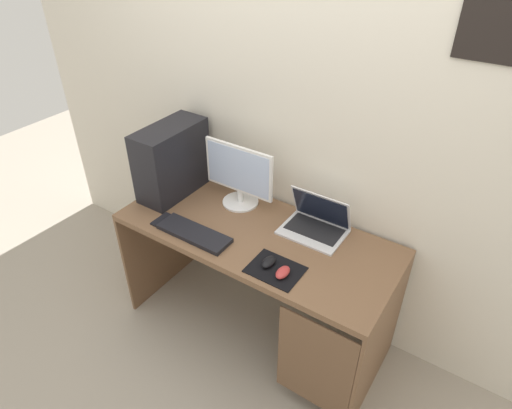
# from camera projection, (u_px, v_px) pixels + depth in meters

# --- Properties ---
(ground_plane) EXTENTS (8.00, 8.00, 0.00)m
(ground_plane) POSITION_uv_depth(u_px,v_px,m) (256.00, 327.00, 2.83)
(ground_plane) COLOR #9E9384
(wall_back) EXTENTS (4.00, 0.05, 2.60)m
(wall_back) POSITION_uv_depth(u_px,v_px,m) (295.00, 118.00, 2.34)
(wall_back) COLOR beige
(wall_back) RESTS_ON ground_plane
(desk) EXTENTS (1.54, 0.66, 0.78)m
(desk) POSITION_uv_depth(u_px,v_px,m) (258.00, 256.00, 2.46)
(desk) COLOR brown
(desk) RESTS_ON ground_plane
(pc_tower) EXTENTS (0.21, 0.46, 0.43)m
(pc_tower) POSITION_uv_depth(u_px,v_px,m) (172.00, 160.00, 2.60)
(pc_tower) COLOR black
(pc_tower) RESTS_ON desk
(monitor) EXTENTS (0.44, 0.21, 0.38)m
(monitor) POSITION_uv_depth(u_px,v_px,m) (239.00, 176.00, 2.50)
(monitor) COLOR white
(monitor) RESTS_ON desk
(laptop) EXTENTS (0.34, 0.25, 0.22)m
(laptop) POSITION_uv_depth(u_px,v_px,m) (316.00, 224.00, 2.37)
(laptop) COLOR silver
(laptop) RESTS_ON desk
(keyboard) EXTENTS (0.42, 0.14, 0.02)m
(keyboard) POSITION_uv_depth(u_px,v_px,m) (194.00, 233.00, 2.36)
(keyboard) COLOR black
(keyboard) RESTS_ON desk
(mousepad) EXTENTS (0.26, 0.20, 0.00)m
(mousepad) POSITION_uv_depth(u_px,v_px,m) (275.00, 270.00, 2.14)
(mousepad) COLOR black
(mousepad) RESTS_ON desk
(mouse_left) EXTENTS (0.06, 0.10, 0.03)m
(mouse_left) POSITION_uv_depth(u_px,v_px,m) (269.00, 262.00, 2.16)
(mouse_left) COLOR black
(mouse_left) RESTS_ON mousepad
(mouse_right) EXTENTS (0.06, 0.10, 0.03)m
(mouse_right) POSITION_uv_depth(u_px,v_px,m) (283.00, 272.00, 2.10)
(mouse_right) COLOR #B23333
(mouse_right) RESTS_ON mousepad
(cell_phone) EXTENTS (0.07, 0.13, 0.01)m
(cell_phone) POSITION_uv_depth(u_px,v_px,m) (163.00, 220.00, 2.47)
(cell_phone) COLOR black
(cell_phone) RESTS_ON desk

